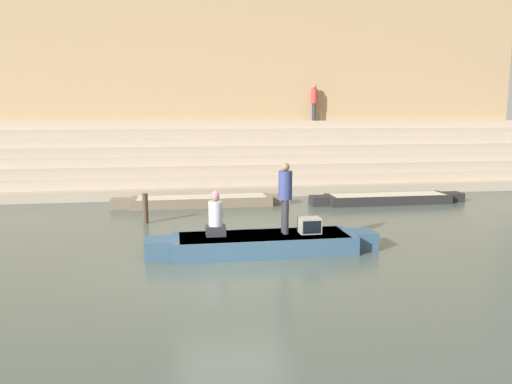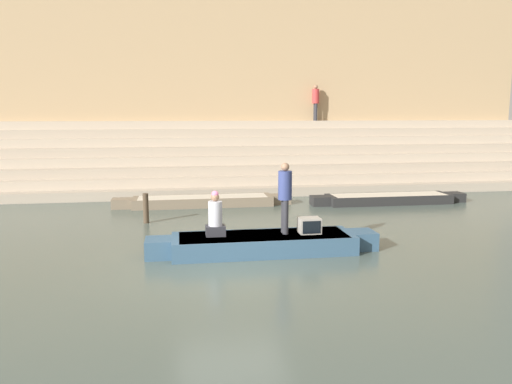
{
  "view_description": "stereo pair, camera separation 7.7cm",
  "coord_description": "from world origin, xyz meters",
  "px_view_note": "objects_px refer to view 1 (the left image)",
  "views": [
    {
      "loc": [
        -1.21,
        -10.81,
        3.48
      ],
      "look_at": [
        0.95,
        2.38,
        1.36
      ],
      "focal_mm": 35.0,
      "sensor_mm": 36.0,
      "label": 1
    },
    {
      "loc": [
        -1.14,
        -10.82,
        3.48
      ],
      "look_at": [
        0.95,
        2.38,
        1.36
      ],
      "focal_mm": 35.0,
      "sensor_mm": 36.0,
      "label": 2
    }
  ],
  "objects_px": {
    "moored_boat_shore": "(388,198)",
    "moored_boat_distant": "(202,201)",
    "person_standing": "(285,193)",
    "tv_set": "(310,225)",
    "person_on_steps": "(314,100)",
    "rowboat_main": "(264,243)",
    "person_rowing": "(216,218)",
    "mooring_post": "(145,208)"
  },
  "relations": [
    {
      "from": "moored_boat_distant",
      "to": "tv_set",
      "type": "bearing_deg",
      "value": -66.77
    },
    {
      "from": "rowboat_main",
      "to": "mooring_post",
      "type": "relative_size",
      "value": 6.09
    },
    {
      "from": "tv_set",
      "to": "moored_boat_shore",
      "type": "height_order",
      "value": "tv_set"
    },
    {
      "from": "moored_boat_shore",
      "to": "moored_boat_distant",
      "type": "xyz_separation_m",
      "value": [
        -7.16,
        0.61,
        0.0
      ]
    },
    {
      "from": "person_standing",
      "to": "person_rowing",
      "type": "xyz_separation_m",
      "value": [
        -1.76,
        0.03,
        -0.58
      ]
    },
    {
      "from": "tv_set",
      "to": "mooring_post",
      "type": "xyz_separation_m",
      "value": [
        -4.31,
        3.94,
        -0.18
      ]
    },
    {
      "from": "moored_boat_shore",
      "to": "moored_boat_distant",
      "type": "relative_size",
      "value": 0.92
    },
    {
      "from": "person_rowing",
      "to": "mooring_post",
      "type": "distance_m",
      "value": 4.31
    },
    {
      "from": "rowboat_main",
      "to": "person_rowing",
      "type": "bearing_deg",
      "value": 172.01
    },
    {
      "from": "person_rowing",
      "to": "moored_boat_shore",
      "type": "bearing_deg",
      "value": 41.36
    },
    {
      "from": "tv_set",
      "to": "mooring_post",
      "type": "relative_size",
      "value": 0.56
    },
    {
      "from": "person_rowing",
      "to": "moored_boat_distant",
      "type": "distance_m",
      "value": 6.59
    },
    {
      "from": "rowboat_main",
      "to": "tv_set",
      "type": "xyz_separation_m",
      "value": [
        1.19,
        0.01,
        0.41
      ]
    },
    {
      "from": "mooring_post",
      "to": "moored_boat_distant",
      "type": "bearing_deg",
      "value": 54.29
    },
    {
      "from": "person_standing",
      "to": "person_rowing",
      "type": "distance_m",
      "value": 1.85
    },
    {
      "from": "person_on_steps",
      "to": "tv_set",
      "type": "bearing_deg",
      "value": -5.96
    },
    {
      "from": "person_standing",
      "to": "tv_set",
      "type": "xyz_separation_m",
      "value": [
        0.62,
        -0.08,
        -0.84
      ]
    },
    {
      "from": "person_standing",
      "to": "moored_boat_distant",
      "type": "distance_m",
      "value": 6.92
    },
    {
      "from": "moored_boat_distant",
      "to": "person_on_steps",
      "type": "xyz_separation_m",
      "value": [
        6.14,
        6.45,
        3.94
      ]
    },
    {
      "from": "rowboat_main",
      "to": "moored_boat_shore",
      "type": "bearing_deg",
      "value": 42.96
    },
    {
      "from": "rowboat_main",
      "to": "person_rowing",
      "type": "xyz_separation_m",
      "value": [
        -1.19,
        0.12,
        0.67
      ]
    },
    {
      "from": "person_on_steps",
      "to": "person_rowing",
      "type": "bearing_deg",
      "value": -15.23
    },
    {
      "from": "rowboat_main",
      "to": "person_standing",
      "type": "xyz_separation_m",
      "value": [
        0.56,
        0.09,
        1.25
      ]
    },
    {
      "from": "person_on_steps",
      "to": "mooring_post",
      "type": "bearing_deg",
      "value": -31.28
    },
    {
      "from": "rowboat_main",
      "to": "moored_boat_distant",
      "type": "xyz_separation_m",
      "value": [
        -1.16,
        6.67,
        -0.05
      ]
    },
    {
      "from": "person_rowing",
      "to": "moored_boat_shore",
      "type": "xyz_separation_m",
      "value": [
        7.19,
        5.94,
        -0.72
      ]
    },
    {
      "from": "person_rowing",
      "to": "moored_boat_distant",
      "type": "bearing_deg",
      "value": 91.54
    },
    {
      "from": "tv_set",
      "to": "person_on_steps",
      "type": "relative_size",
      "value": 0.3
    },
    {
      "from": "moored_boat_shore",
      "to": "person_on_steps",
      "type": "xyz_separation_m",
      "value": [
        -1.02,
        7.06,
        3.94
      ]
    },
    {
      "from": "moored_boat_shore",
      "to": "tv_set",
      "type": "bearing_deg",
      "value": -134.08
    },
    {
      "from": "rowboat_main",
      "to": "moored_boat_distant",
      "type": "height_order",
      "value": "rowboat_main"
    },
    {
      "from": "moored_boat_shore",
      "to": "moored_boat_distant",
      "type": "height_order",
      "value": "same"
    },
    {
      "from": "tv_set",
      "to": "moored_boat_shore",
      "type": "bearing_deg",
      "value": 47.44
    },
    {
      "from": "person_standing",
      "to": "tv_set",
      "type": "relative_size",
      "value": 3.34
    },
    {
      "from": "person_on_steps",
      "to": "rowboat_main",
      "type": "bearing_deg",
      "value": -10.62
    },
    {
      "from": "mooring_post",
      "to": "moored_boat_shore",
      "type": "bearing_deg",
      "value": 13.04
    },
    {
      "from": "rowboat_main",
      "to": "person_rowing",
      "type": "height_order",
      "value": "person_rowing"
    },
    {
      "from": "person_on_steps",
      "to": "person_standing",
      "type": "bearing_deg",
      "value": -8.55
    },
    {
      "from": "person_rowing",
      "to": "tv_set",
      "type": "height_order",
      "value": "person_rowing"
    },
    {
      "from": "person_standing",
      "to": "moored_boat_distant",
      "type": "height_order",
      "value": "person_standing"
    },
    {
      "from": "person_rowing",
      "to": "person_on_steps",
      "type": "distance_m",
      "value": 14.74
    },
    {
      "from": "person_rowing",
      "to": "tv_set",
      "type": "xyz_separation_m",
      "value": [
        2.38,
        -0.11,
        -0.26
      ]
    }
  ]
}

